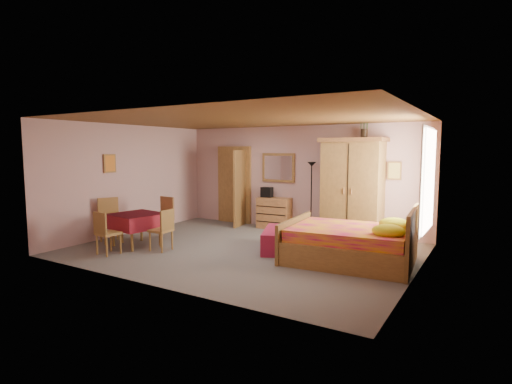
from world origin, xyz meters
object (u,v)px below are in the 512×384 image
Objects in this scene: chest_of_drawers at (274,213)px; stereo at (267,192)px; bed at (350,233)px; chair_south at (108,233)px; chair_north at (161,219)px; dining_table at (137,230)px; chair_east at (161,230)px; sunflower_vase at (364,125)px; bench at (276,239)px; chair_west at (111,221)px; floor_lamp at (311,198)px; wall_mirror at (278,168)px; wardrobe at (352,188)px.

chest_of_drawers is 0.57m from stereo.
stereo is 0.13× the size of bed.
chair_north is (-0.05, 1.45, 0.06)m from chair_south.
chair_south is at bearing -85.49° from dining_table.
stereo is 3.26m from chair_east.
sunflower_vase is at bearing 95.40° from bed.
bench is 1.31× the size of chair_west.
dining_table is (-1.57, -3.13, -0.05)m from chest_of_drawers.
sunflower_vase is at bearing 39.68° from dining_table.
bed reaches higher than chest_of_drawers.
dining_table is at bearing -129.57° from floor_lamp.
bed is at bearing -35.08° from stereo.
sunflower_vase is 5.84m from chair_south.
bed is 3.67m from chair_east.
wall_mirror is (0.00, 0.21, 1.15)m from chest_of_drawers.
wardrobe is (1.02, -0.04, 0.28)m from floor_lamp.
chair_south reaches higher than chest_of_drawers.
bench is 1.35× the size of dining_table.
chair_north reaches higher than bench.
sunflower_vase is at bearing -3.55° from wall_mirror.
wardrobe is 4.82m from dining_table.
floor_lamp is 2.07× the size of chair_east.
floor_lamp reaches higher than dining_table.
chair_west reaches higher than chest_of_drawers.
dining_table is 0.70m from chair_north.
chair_west is at bearing -122.82° from wall_mirror.
bed is at bearing -40.62° from chest_of_drawers.
wardrobe reaches higher than floor_lamp.
chest_of_drawers is at bearing 72.70° from chair_south.
bed is at bearing -74.70° from chair_east.
chest_of_drawers is 1.12m from floor_lamp.
wardrobe is 2.73× the size of chair_east.
stereo is 2.27m from wardrobe.
wall_mirror is 0.74× the size of bench.
sunflower_vase reaches higher than chair_north.
sunflower_vase reaches higher than chair_south.
floor_lamp is at bearing 60.91° from chair_south.
wardrobe reaches higher than chair_east.
wardrobe is 1.80× the size of bench.
stereo reaches higher than chair_west.
wall_mirror is 1.71× the size of sunflower_vase.
stereo is 0.16× the size of floor_lamp.
chair_west is (-0.72, -0.76, 0.01)m from chair_north.
wardrobe reaches higher than bench.
chair_north is (0.01, 0.69, 0.13)m from dining_table.
floor_lamp is 2.03m from bench.
floor_lamp is 3.57m from chair_north.
floor_lamp is 0.78× the size of bed.
chair_south is 1.03m from chair_west.
chest_of_drawers is at bearing 179.78° from floor_lamp.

